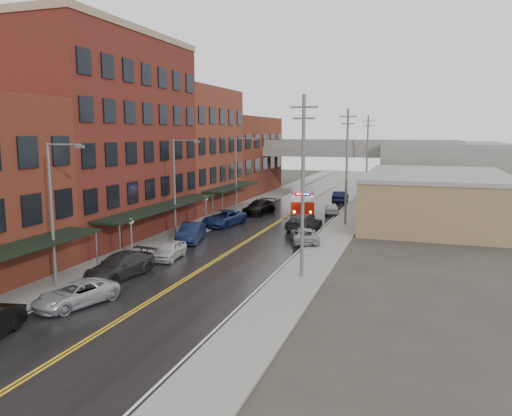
% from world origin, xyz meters
% --- Properties ---
extents(ground, '(220.00, 220.00, 0.00)m').
position_xyz_m(ground, '(0.00, 0.00, 0.00)').
color(ground, '#2D2B26').
rests_on(ground, ground).
extents(road, '(11.00, 160.00, 0.02)m').
position_xyz_m(road, '(0.00, 30.00, 0.01)').
color(road, black).
rests_on(road, ground).
extents(sidewalk_left, '(3.00, 160.00, 0.15)m').
position_xyz_m(sidewalk_left, '(-7.30, 30.00, 0.07)').
color(sidewalk_left, slate).
rests_on(sidewalk_left, ground).
extents(sidewalk_right, '(3.00, 160.00, 0.15)m').
position_xyz_m(sidewalk_right, '(7.30, 30.00, 0.07)').
color(sidewalk_right, slate).
rests_on(sidewalk_right, ground).
extents(curb_left, '(0.30, 160.00, 0.15)m').
position_xyz_m(curb_left, '(-5.65, 30.00, 0.07)').
color(curb_left, gray).
rests_on(curb_left, ground).
extents(curb_right, '(0.30, 160.00, 0.15)m').
position_xyz_m(curb_right, '(5.65, 30.00, 0.07)').
color(curb_right, gray).
rests_on(curb_right, ground).
extents(brick_building_b, '(9.00, 20.00, 18.00)m').
position_xyz_m(brick_building_b, '(-13.30, 23.00, 9.00)').
color(brick_building_b, maroon).
rests_on(brick_building_b, ground).
extents(brick_building_c, '(9.00, 15.00, 15.00)m').
position_xyz_m(brick_building_c, '(-13.30, 40.50, 7.50)').
color(brick_building_c, maroon).
rests_on(brick_building_c, ground).
extents(brick_building_far, '(9.00, 20.00, 12.00)m').
position_xyz_m(brick_building_far, '(-13.30, 58.00, 6.00)').
color(brick_building_far, '#5E2918').
rests_on(brick_building_far, ground).
extents(tan_building, '(14.00, 22.00, 5.00)m').
position_xyz_m(tan_building, '(16.00, 40.00, 2.50)').
color(tan_building, olive).
rests_on(tan_building, ground).
extents(right_far_block, '(18.00, 30.00, 8.00)m').
position_xyz_m(right_far_block, '(18.00, 70.00, 4.00)').
color(right_far_block, slate).
rests_on(right_far_block, ground).
extents(awning_1, '(2.60, 18.00, 3.09)m').
position_xyz_m(awning_1, '(-7.49, 23.00, 2.99)').
color(awning_1, black).
rests_on(awning_1, ground).
extents(awning_2, '(2.60, 13.00, 3.09)m').
position_xyz_m(awning_2, '(-7.49, 40.50, 2.99)').
color(awning_2, black).
rests_on(awning_2, ground).
extents(globe_lamp_1, '(0.44, 0.44, 3.12)m').
position_xyz_m(globe_lamp_1, '(-6.40, 16.00, 2.31)').
color(globe_lamp_1, '#59595B').
rests_on(globe_lamp_1, ground).
extents(globe_lamp_2, '(0.44, 0.44, 3.12)m').
position_xyz_m(globe_lamp_2, '(-6.40, 30.00, 2.31)').
color(globe_lamp_2, '#59595B').
rests_on(globe_lamp_2, ground).
extents(street_lamp_0, '(2.64, 0.22, 9.00)m').
position_xyz_m(street_lamp_0, '(-6.55, 8.00, 5.19)').
color(street_lamp_0, '#59595B').
rests_on(street_lamp_0, ground).
extents(street_lamp_1, '(2.64, 0.22, 9.00)m').
position_xyz_m(street_lamp_1, '(-6.55, 24.00, 5.19)').
color(street_lamp_1, '#59595B').
rests_on(street_lamp_1, ground).
extents(street_lamp_2, '(2.64, 0.22, 9.00)m').
position_xyz_m(street_lamp_2, '(-6.55, 40.00, 5.19)').
color(street_lamp_2, '#59595B').
rests_on(street_lamp_2, ground).
extents(utility_pole_0, '(1.80, 0.24, 12.00)m').
position_xyz_m(utility_pole_0, '(7.20, 15.00, 6.31)').
color(utility_pole_0, '#59595B').
rests_on(utility_pole_0, ground).
extents(utility_pole_1, '(1.80, 0.24, 12.00)m').
position_xyz_m(utility_pole_1, '(7.20, 35.00, 6.31)').
color(utility_pole_1, '#59595B').
rests_on(utility_pole_1, ground).
extents(utility_pole_2, '(1.80, 0.24, 12.00)m').
position_xyz_m(utility_pole_2, '(7.20, 55.00, 6.31)').
color(utility_pole_2, '#59595B').
rests_on(utility_pole_2, ground).
extents(overpass, '(40.00, 10.00, 7.50)m').
position_xyz_m(overpass, '(0.00, 62.00, 5.99)').
color(overpass, slate).
rests_on(overpass, ground).
extents(fire_truck, '(4.70, 8.60, 3.00)m').
position_xyz_m(fire_truck, '(1.41, 40.30, 1.63)').
color(fire_truck, '#B51C08').
rests_on(fire_truck, ground).
extents(parked_car_left_2, '(3.60, 5.29, 1.35)m').
position_xyz_m(parked_car_left_2, '(-3.60, 5.80, 0.67)').
color(parked_car_left_2, '#A1A2A8').
rests_on(parked_car_left_2, ground).
extents(parked_car_left_3, '(3.08, 5.82, 1.61)m').
position_xyz_m(parked_car_left_3, '(-4.34, 11.30, 0.80)').
color(parked_car_left_3, '#242326').
rests_on(parked_car_left_3, ground).
extents(parked_car_left_4, '(2.00, 4.19, 1.38)m').
position_xyz_m(parked_car_left_4, '(-3.60, 16.80, 0.69)').
color(parked_car_left_4, '#BCBCBC').
rests_on(parked_car_left_4, ground).
extents(parked_car_left_5, '(2.79, 5.27, 1.65)m').
position_xyz_m(parked_car_left_5, '(-4.65, 22.80, 0.82)').
color(parked_car_left_5, black).
rests_on(parked_car_left_5, ground).
extents(parked_car_left_6, '(3.66, 6.14, 1.60)m').
position_xyz_m(parked_car_left_6, '(-4.76, 30.91, 0.80)').
color(parked_car_left_6, '#14214E').
rests_on(parked_car_left_6, ground).
extents(parked_car_left_7, '(3.05, 6.01, 1.67)m').
position_xyz_m(parked_car_left_7, '(-3.60, 39.20, 0.84)').
color(parked_car_left_7, black).
rests_on(parked_car_left_7, ground).
extents(parked_car_right_0, '(3.59, 5.31, 1.35)m').
position_xyz_m(parked_car_right_0, '(5.00, 25.52, 0.68)').
color(parked_car_right_0, gray).
rests_on(parked_car_right_0, ground).
extents(parked_car_right_1, '(3.27, 5.74, 1.57)m').
position_xyz_m(parked_car_right_1, '(3.62, 31.30, 0.78)').
color(parked_car_right_1, '#242427').
rests_on(parked_car_right_1, ground).
extents(parked_car_right_2, '(2.22, 4.15, 1.34)m').
position_xyz_m(parked_car_right_2, '(4.62, 41.80, 0.67)').
color(parked_car_right_2, '#BBBBBB').
rests_on(parked_car_right_2, ground).
extents(parked_car_right_3, '(1.77, 4.91, 1.61)m').
position_xyz_m(parked_car_right_3, '(4.03, 52.20, 0.81)').
color(parked_car_right_3, black).
rests_on(parked_car_right_3, ground).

